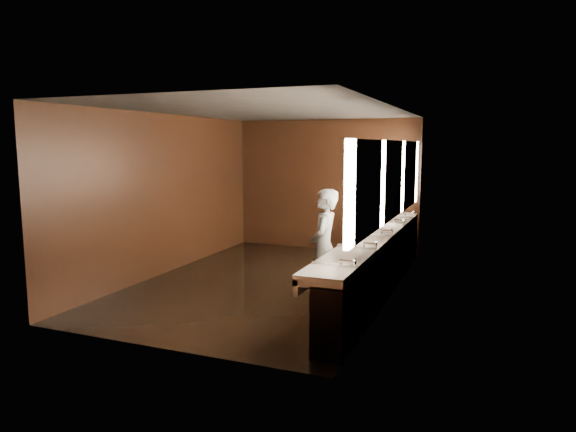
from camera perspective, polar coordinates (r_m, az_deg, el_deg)
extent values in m
plane|color=black|center=(8.58, -2.01, -7.38)|extent=(6.00, 6.00, 0.00)
cube|color=#2D2D2B|center=(8.29, -2.11, 11.63)|extent=(4.00, 6.00, 0.02)
cube|color=black|center=(11.12, 4.21, 3.45)|extent=(4.00, 0.02, 2.80)
cube|color=black|center=(5.73, -14.28, -0.98)|extent=(4.00, 0.02, 2.80)
cube|color=black|center=(9.30, -13.41, 2.39)|extent=(0.02, 6.00, 2.80)
cube|color=black|center=(7.73, 11.63, 1.36)|extent=(0.02, 6.00, 2.80)
cube|color=black|center=(7.94, 10.14, -5.74)|extent=(0.36, 5.40, 0.81)
cube|color=silver|center=(7.87, 9.54, -2.53)|extent=(0.55, 5.40, 0.12)
cube|color=silver|center=(7.93, 7.80, -2.99)|extent=(0.06, 5.40, 0.18)
cylinder|color=silver|center=(5.70, 6.65, -5.03)|extent=(0.18, 0.04, 0.04)
cylinder|color=silver|center=(6.74, 9.11, -3.05)|extent=(0.18, 0.04, 0.04)
cylinder|color=silver|center=(7.81, 10.89, -1.60)|extent=(0.18, 0.04, 0.04)
cylinder|color=silver|center=(8.88, 12.25, -0.50)|extent=(0.18, 0.04, 0.04)
cylinder|color=silver|center=(9.95, 13.31, 0.36)|extent=(0.18, 0.04, 0.04)
cube|color=#FFE2C2|center=(5.37, 6.84, 2.40)|extent=(0.06, 0.22, 1.15)
cube|color=white|center=(6.14, 8.91, 3.04)|extent=(0.03, 1.32, 1.15)
cube|color=#FFE2C2|center=(6.92, 10.28, 3.55)|extent=(0.06, 0.23, 1.15)
cube|color=white|center=(7.70, 11.59, 3.95)|extent=(0.03, 1.32, 1.15)
cube|color=#FFE2C2|center=(8.49, 12.46, 4.28)|extent=(0.06, 0.23, 1.15)
cube|color=white|center=(9.28, 13.36, 4.54)|extent=(0.03, 1.32, 1.15)
cube|color=#FFE2C2|center=(10.07, 13.96, 4.77)|extent=(0.06, 0.22, 1.15)
imported|color=#99C9E5|center=(7.27, 4.02, -3.48)|extent=(0.48, 0.65, 1.65)
cylinder|color=black|center=(6.89, 6.02, -8.83)|extent=(0.42, 0.42, 0.56)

